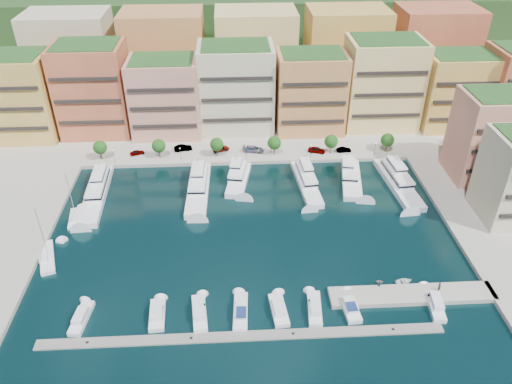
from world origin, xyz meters
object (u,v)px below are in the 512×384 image
yacht_5 (351,176)px  person_0 (379,284)px  yacht_0 (97,191)px  tender_1 (379,281)px  tree_2 (217,144)px  cruiser_3 (199,313)px  cruiser_0 (81,318)px  cruiser_6 (315,309)px  cruiser_2 (157,315)px  car_3 (253,149)px  tree_3 (274,143)px  sailboat_1 (47,258)px  cruiser_5 (279,310)px  cruiser_7 (350,307)px  lamppost_2 (246,151)px  yacht_3 (238,177)px  tree_5 (387,140)px  tree_1 (159,146)px  cruiser_9 (435,304)px  car_4 (317,150)px  car_0 (137,152)px  lamppost_3 (311,149)px  yacht_6 (397,180)px  lamppost_1 (180,152)px  yacht_4 (306,181)px  car_2 (221,149)px  tree_4 (331,141)px  sailboat_2 (75,219)px  lamppost_0 (114,154)px  cruiser_4 (241,312)px  car_5 (344,150)px  person_1 (439,286)px  tree_0 (100,147)px  yacht_2 (199,186)px  car_1 (183,148)px

yacht_5 → person_0: yacht_5 is taller
yacht_0 → tender_1: 71.83m
tree_2 → cruiser_3: bearing=-92.7°
cruiser_0 → cruiser_6: size_ratio=0.95×
cruiser_2 → yacht_0: bearing=115.2°
cruiser_6 → car_3: 60.76m
tree_3 → sailboat_1: size_ratio=0.43×
cruiser_5 → cruiser_7: (13.37, -0.01, 0.02)m
yacht_5 → sailboat_1: 75.80m
cruiser_7 → lamppost_2: bearing=107.3°
yacht_3 → tree_5: bearing=15.6°
tree_1 → cruiser_9: bearing=-45.3°
cruiser_5 → car_4: size_ratio=1.67×
tree_3 → cruiser_0: tree_3 is taller
yacht_3 → car_0: size_ratio=4.16×
lamppost_3 → cruiser_3: lamppost_3 is taller
cruiser_5 → tender_1: size_ratio=5.23×
yacht_3 → yacht_5: size_ratio=0.86×
tree_1 → cruiser_3: bearing=-77.1°
cruiser_0 → sailboat_1: 20.85m
yacht_6 → cruiser_7: bearing=-116.8°
lamppost_1 → yacht_4: yacht_4 is taller
lamppost_1 → cruiser_6: 62.82m
tender_1 → sailboat_1: bearing=86.7°
cruiser_5 → car_2: bearing=100.1°
tree_4 → yacht_3: 29.09m
sailboat_2 → cruiser_7: bearing=-28.1°
lamppost_0 → yacht_4: 52.60m
cruiser_4 → cruiser_7: size_ratio=1.19×
car_5 → lamppost_0: bearing=89.8°
yacht_6 → person_1: yacht_6 is taller
cruiser_3 → tender_1: size_ratio=5.79×
cruiser_3 → cruiser_4: (7.60, -0.03, 0.02)m
tree_2 → yacht_0: bearing=-151.3°
tree_0 → tree_4: bearing=0.0°
tender_1 → car_4: (-4.50, 52.06, 1.42)m
lamppost_0 → yacht_2: bearing=-29.5°
car_3 → yacht_5: bearing=-109.6°
cruiser_0 → car_0: 60.30m
lamppost_2 → lamppost_3: size_ratio=1.00×
lamppost_0 → yacht_2: (23.38, -13.21, -2.62)m
tree_1 → cruiser_6: (34.68, -58.09, -4.20)m
cruiser_0 → sailboat_2: (-8.69, 31.15, -0.23)m
yacht_3 → yacht_6: bearing=-5.2°
tree_4 → cruiser_9: 59.02m
car_1 → tree_5: bearing=-104.9°
tree_2 → cruiser_9: tree_2 is taller
lamppost_3 → cruiser_5: 57.62m
yacht_0 → cruiser_7: yacht_0 is taller
lamppost_2 → car_5: lamppost_2 is taller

